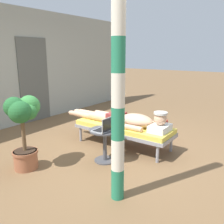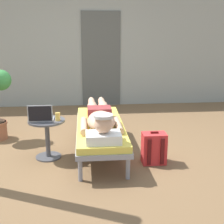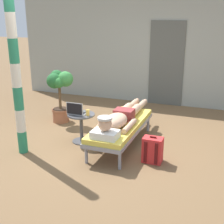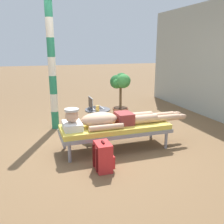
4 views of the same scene
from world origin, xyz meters
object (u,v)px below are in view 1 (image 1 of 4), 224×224
(person_reclining, at_px, (126,119))
(porch_post, at_px, (118,90))
(lounge_chair, at_px, (123,128))
(backpack, at_px, (159,131))
(laptop, at_px, (105,127))
(potted_plant, at_px, (23,122))
(side_table, at_px, (105,140))
(drink_glass, at_px, (113,124))

(person_reclining, relative_size, porch_post, 0.84)
(lounge_chair, bearing_deg, backpack, -31.68)
(backpack, bearing_deg, laptop, 170.13)
(laptop, relative_size, porch_post, 0.12)
(laptop, bearing_deg, potted_plant, 134.02)
(lounge_chair, relative_size, side_table, 3.50)
(backpack, bearing_deg, porch_post, -168.25)
(lounge_chair, xyz_separation_m, backpack, (0.66, -0.41, -0.15))
(laptop, xyz_separation_m, drink_glass, (0.21, 0.01, -0.01))
(drink_glass, height_order, backpack, drink_glass)
(side_table, relative_size, backpack, 1.23)
(side_table, bearing_deg, porch_post, -134.33)
(side_table, xyz_separation_m, porch_post, (-0.71, -0.73, 0.93))
(backpack, bearing_deg, drink_glass, 168.05)
(potted_plant, bearing_deg, drink_glass, -39.17)
(drink_glass, xyz_separation_m, porch_post, (-0.86, -0.69, 0.71))
(laptop, bearing_deg, porch_post, -133.90)
(person_reclining, bearing_deg, lounge_chair, 90.00)
(side_table, bearing_deg, laptop, -139.48)
(lounge_chair, relative_size, drink_glass, 17.30)
(backpack, relative_size, potted_plant, 0.39)
(drink_glass, height_order, potted_plant, potted_plant)
(potted_plant, distance_m, porch_post, 1.64)
(lounge_chair, height_order, person_reclining, person_reclining)
(person_reclining, distance_m, porch_post, 1.80)
(lounge_chair, xyz_separation_m, side_table, (-0.70, -0.11, 0.01))
(lounge_chair, distance_m, drink_glass, 0.62)
(side_table, height_order, backpack, side_table)
(laptop, xyz_separation_m, potted_plant, (-0.82, 0.85, 0.13))
(lounge_chair, distance_m, laptop, 0.81)
(drink_glass, relative_size, potted_plant, 0.10)
(drink_glass, bearing_deg, porch_post, -141.43)
(drink_glass, distance_m, backpack, 1.30)
(person_reclining, bearing_deg, potted_plant, 155.23)
(laptop, xyz_separation_m, porch_post, (-0.65, -0.68, 0.71))
(person_reclining, height_order, porch_post, porch_post)
(porch_post, bearing_deg, side_table, 45.67)
(person_reclining, height_order, laptop, laptop)
(laptop, distance_m, backpack, 1.50)
(porch_post, bearing_deg, drink_glass, 38.57)
(backpack, xyz_separation_m, potted_plant, (-2.24, 1.10, 0.52))
(person_reclining, distance_m, drink_glass, 0.57)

